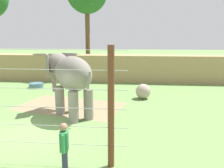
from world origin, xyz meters
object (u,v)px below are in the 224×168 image
object	(u,v)px
enrichment_ball	(143,91)
zookeeper	(64,148)
water_tub	(36,85)
elephant	(70,76)

from	to	relation	value
enrichment_ball	zookeeper	distance (m)	9.83
water_tub	enrichment_ball	bearing A→B (deg)	-18.03
enrichment_ball	zookeeper	world-z (taller)	zookeeper
elephant	water_tub	bearing A→B (deg)	124.68
enrichment_ball	water_tub	bearing A→B (deg)	161.97
elephant	zookeeper	distance (m)	6.01
enrichment_ball	zookeeper	size ratio (longest dim) A/B	0.57
elephant	water_tub	size ratio (longest dim) A/B	3.26
enrichment_ball	water_tub	world-z (taller)	enrichment_ball
elephant	zookeeper	xyz separation A→B (m)	(1.34, -5.75, -1.13)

